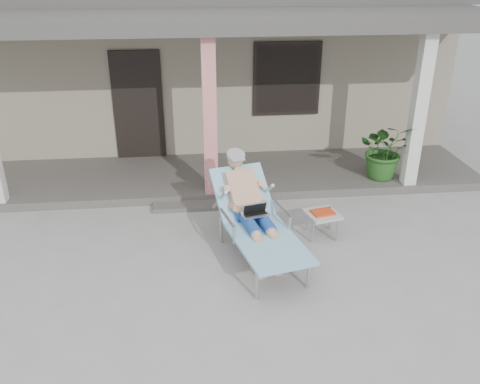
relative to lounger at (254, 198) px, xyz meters
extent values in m
plane|color=#9E9E99|center=(-0.49, -0.39, -0.85)|extent=(60.00, 60.00, 0.00)
cube|color=gray|center=(-0.49, 6.11, 0.65)|extent=(10.00, 5.00, 3.00)
cube|color=black|center=(-1.79, 3.58, 0.35)|extent=(0.95, 0.06, 2.10)
cube|color=black|center=(1.11, 3.58, 0.80)|extent=(1.20, 0.06, 1.30)
cube|color=black|center=(1.11, 3.58, 0.80)|extent=(1.32, 0.05, 1.42)
cube|color=#605B56|center=(-0.49, 2.61, -0.77)|extent=(10.00, 2.00, 0.15)
cube|color=red|center=(-0.49, 1.76, 0.61)|extent=(0.22, 0.22, 2.61)
cube|color=silver|center=(3.01, 1.76, 0.61)|extent=(0.22, 0.22, 2.61)
cube|color=#474442|center=(-0.49, 2.61, 2.03)|extent=(10.00, 2.30, 0.24)
cube|color=#605B56|center=(-0.49, 1.46, -0.81)|extent=(2.00, 0.30, 0.07)
cylinder|color=#B7B7BC|center=(-0.09, -1.10, -0.64)|extent=(0.05, 0.05, 0.41)
cylinder|color=#B7B7BC|center=(0.58, -0.93, -0.64)|extent=(0.05, 0.05, 0.41)
cylinder|color=#B7B7BC|center=(-0.43, 0.31, -0.64)|extent=(0.05, 0.05, 0.41)
cylinder|color=#B7B7BC|center=(0.24, 0.47, -0.64)|extent=(0.05, 0.05, 0.41)
cube|color=#B7B7BC|center=(0.12, -0.51, -0.42)|extent=(0.98, 1.47, 0.03)
cube|color=#8DBBDA|center=(0.12, -0.51, -0.40)|extent=(1.10, 1.53, 0.04)
cube|color=#B7B7BC|center=(-0.11, 0.44, -0.16)|extent=(0.82, 0.78, 0.54)
cube|color=#8DBBDA|center=(-0.11, 0.44, -0.13)|extent=(0.94, 0.88, 0.61)
cylinder|color=#9B9B9D|center=(-0.18, 0.75, 0.36)|extent=(0.32, 0.33, 0.14)
cube|color=silver|center=(0.01, -0.04, -0.21)|extent=(0.42, 0.34, 0.26)
cube|color=#BABAB5|center=(1.08, 0.34, -0.48)|extent=(0.55, 0.55, 0.04)
cylinder|color=#B7B7BC|center=(0.90, 0.16, -0.67)|extent=(0.03, 0.03, 0.35)
cylinder|color=#B7B7BC|center=(1.26, 0.16, -0.67)|extent=(0.03, 0.03, 0.35)
cylinder|color=#B7B7BC|center=(0.90, 0.52, -0.67)|extent=(0.03, 0.03, 0.35)
cylinder|color=#B7B7BC|center=(1.26, 0.52, -0.67)|extent=(0.03, 0.03, 0.35)
cube|color=red|center=(1.08, 0.34, -0.45)|extent=(0.37, 0.30, 0.03)
cube|color=black|center=(1.08, 0.46, -0.45)|extent=(0.32, 0.09, 0.03)
imported|color=#26591E|center=(2.65, 2.07, -0.17)|extent=(1.10, 1.00, 1.06)
camera|label=1|loc=(-0.82, -6.16, 3.01)|focal=38.00mm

